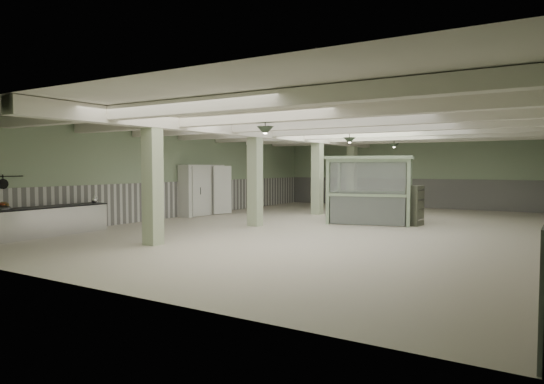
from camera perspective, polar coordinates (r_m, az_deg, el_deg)
The scene contains 31 objects.
floor at distance 17.19m, azimuth 6.83°, elevation -4.15°, with size 20.00×20.00×0.00m, color beige.
ceiling at distance 17.12m, azimuth 6.91°, elevation 7.89°, with size 14.00×20.00×0.02m, color white.
wall_back at distance 26.47m, azimuth 16.06°, elevation 2.16°, with size 14.00×0.02×3.60m, color #97AA88.
wall_front at distance 9.05m, azimuth -20.96°, elevation 0.69°, with size 14.00×0.02×3.60m, color #97AA88.
wall_left at distance 21.00m, azimuth -10.73°, elevation 2.04°, with size 0.02×20.00×3.60m, color #97AA88.
wainscot_left at distance 21.03m, azimuth -10.65°, elevation -0.83°, with size 0.05×19.90×1.50m, color silver.
wainscot_back at distance 26.48m, azimuth 16.01°, elevation -0.11°, with size 13.90×0.05×1.50m, color silver.
girder at distance 18.30m, azimuth -0.27°, elevation 6.90°, with size 0.45×19.90×0.40m, color white.
beam_a at distance 10.82m, azimuth -10.36°, elevation 9.78°, with size 13.90×0.35×0.32m, color white.
beam_b at distance 12.77m, azimuth -2.72°, elevation 8.78°, with size 13.90×0.35×0.32m, color white.
beam_c at distance 14.89m, azimuth 2.80°, elevation 7.95°, with size 13.90×0.35×0.32m, color white.
beam_d at distance 17.11m, azimuth 6.90°, elevation 7.29°, with size 13.90×0.35×0.32m, color white.
beam_e at distance 19.40m, azimuth 10.04°, elevation 6.76°, with size 13.90×0.35×0.32m, color white.
beam_f at distance 21.73m, azimuth 12.51°, elevation 6.32°, with size 13.90×0.35×0.32m, color white.
beam_g at distance 24.10m, azimuth 14.49°, elevation 5.96°, with size 13.90×0.35×0.32m, color white.
column_a at distance 13.56m, azimuth -13.87°, elevation 1.50°, with size 0.42×0.42×3.60m, color #B5C7A0.
column_b at distance 17.42m, azimuth -2.01°, elevation 1.90°, with size 0.42×0.42×3.60m, color #B5C7A0.
column_c at distance 21.75m, azimuth 5.35°, elevation 2.11°, with size 0.42×0.42×3.60m, color #B5C7A0.
column_d at distance 25.39m, azimuth 9.38°, elevation 2.21°, with size 0.42×0.42×3.60m, color #B5C7A0.
hook_rail at distance 16.18m, azimuth -29.07°, elevation 1.62°, with size 0.02×0.02×1.20m, color black.
pendant_front at distance 12.46m, azimuth -0.81°, elevation 7.21°, with size 0.44×0.44×0.22m, color #324131.
pendant_mid at distance 17.34m, azimuth 9.10°, elevation 5.99°, with size 0.44×0.44×0.22m, color #324131.
pendant_back at distance 22.03m, azimuth 14.16°, elevation 5.29°, with size 0.44×0.44×0.22m, color #324131.
prep_counter at distance 16.23m, azimuth -26.42°, elevation -3.23°, with size 0.85×4.88×0.91m.
pitcher_far at distance 17.24m, azimuth -20.19°, elevation -0.84°, with size 0.18×0.21×0.27m, color silver, non-canonical shape.
veg_colander at distance 15.67m, azimuth -29.13°, elevation -1.52°, with size 0.45×0.45×0.21m, color #45444A, non-canonical shape.
orange_bowl at distance 15.72m, azimuth -28.96°, elevation -1.71°, with size 0.26×0.26×0.09m, color #B2B2B7.
skillet_far at distance 16.12m, azimuth -29.08°, elevation 0.83°, with size 0.30×0.30×0.04m, color black.
walkin_cooler at distance 21.53m, azimuth -8.17°, elevation 0.27°, with size 0.94×2.44×2.24m.
guard_booth at distance 19.00m, azimuth 11.54°, elevation 1.68°, with size 3.69×3.35×2.52m.
filing_cabinet at distance 18.32m, azimuth 16.42°, elevation -1.53°, with size 0.47×0.67×1.45m, color #626554.
Camera 1 is at (7.20, -15.46, 2.13)m, focal length 32.00 mm.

